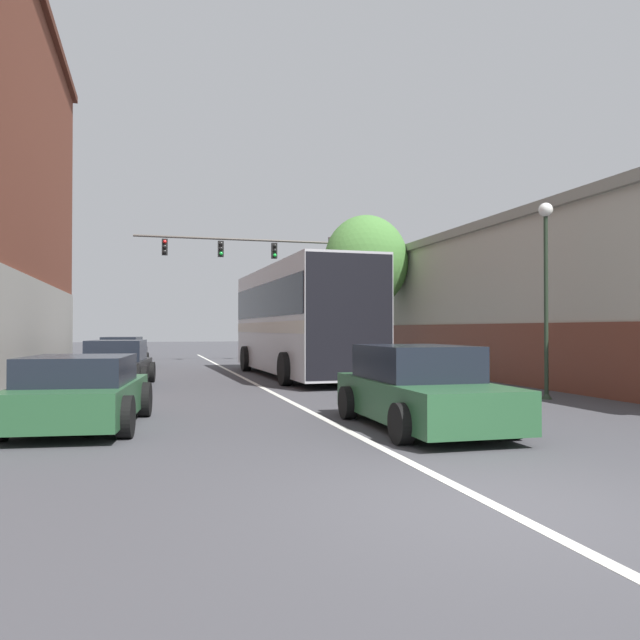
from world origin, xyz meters
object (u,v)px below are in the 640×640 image
(traffic_signal_gantry, at_px, (266,266))
(street_tree_far, at_px, (336,287))
(street_tree_near, at_px, (366,262))
(parked_car_left_mid, at_px, (117,364))
(bus, at_px, (299,316))
(hatchback_foreground, at_px, (420,389))
(parked_car_left_far, at_px, (123,352))
(street_lamp, at_px, (546,280))
(parked_car_left_near, at_px, (80,393))

(traffic_signal_gantry, height_order, street_tree_far, traffic_signal_gantry)
(street_tree_near, bearing_deg, traffic_signal_gantry, 116.14)
(parked_car_left_mid, bearing_deg, bus, -64.70)
(hatchback_foreground, relative_size, parked_car_left_far, 1.08)
(parked_car_left_mid, distance_m, street_tree_near, 12.16)
(traffic_signal_gantry, relative_size, street_tree_far, 1.80)
(street_tree_far, bearing_deg, street_tree_near, -94.70)
(traffic_signal_gantry, distance_m, street_tree_near, 7.16)
(hatchback_foreground, relative_size, street_tree_near, 0.66)
(parked_car_left_far, relative_size, street_lamp, 0.85)
(street_tree_near, bearing_deg, street_lamp, -89.01)
(traffic_signal_gantry, bearing_deg, street_lamp, -79.77)
(hatchback_foreground, bearing_deg, parked_car_left_far, 16.84)
(parked_car_left_near, relative_size, parked_car_left_far, 1.01)
(parked_car_left_far, height_order, street_tree_near, street_tree_near)
(bus, height_order, street_tree_near, street_tree_near)
(hatchback_foreground, height_order, parked_car_left_mid, hatchback_foreground)
(hatchback_foreground, height_order, street_tree_far, street_tree_far)
(parked_car_left_far, bearing_deg, hatchback_foreground, -156.35)
(street_lamp, height_order, street_tree_far, street_tree_far)
(traffic_signal_gantry, height_order, street_lamp, traffic_signal_gantry)
(parked_car_left_near, height_order, parked_car_left_mid, parked_car_left_mid)
(parked_car_left_near, xyz_separation_m, parked_car_left_far, (0.01, 18.28, 0.03))
(parked_car_left_near, distance_m, parked_car_left_far, 18.28)
(parked_car_left_near, relative_size, street_tree_near, 0.62)
(parked_car_left_near, height_order, street_tree_near, street_tree_near)
(street_lamp, bearing_deg, bus, 115.70)
(street_lamp, bearing_deg, parked_car_left_near, -170.81)
(traffic_signal_gantry, relative_size, street_tree_near, 1.54)
(bus, distance_m, traffic_signal_gantry, 10.57)
(parked_car_left_far, relative_size, street_tree_near, 0.61)
(street_lamp, height_order, street_tree_near, street_tree_near)
(street_tree_near, bearing_deg, hatchback_foreground, -106.47)
(hatchback_foreground, xyz_separation_m, traffic_signal_gantry, (1.39, 21.76, 4.29))
(street_tree_near, bearing_deg, parked_car_left_mid, -149.09)
(parked_car_left_mid, bearing_deg, street_tree_near, -53.59)
(bus, xyz_separation_m, street_lamp, (4.06, -8.45, 0.73))
(parked_car_left_mid, bearing_deg, hatchback_foreground, -144.97)
(parked_car_left_far, height_order, street_lamp, street_lamp)
(parked_car_left_far, bearing_deg, street_lamp, -140.24)
(street_lamp, distance_m, street_tree_near, 12.31)
(bus, relative_size, street_tree_near, 1.64)
(parked_car_left_near, xyz_separation_m, traffic_signal_gantry, (6.97, 20.28, 4.35))
(traffic_signal_gantry, bearing_deg, street_tree_near, -63.86)
(bus, bearing_deg, hatchback_foreground, 175.25)
(street_tree_far, bearing_deg, parked_car_left_near, -118.03)
(parked_car_left_mid, relative_size, traffic_signal_gantry, 0.40)
(parked_car_left_far, xyz_separation_m, traffic_signal_gantry, (6.97, 2.00, 4.32))
(traffic_signal_gantry, distance_m, street_tree_far, 3.82)
(bus, relative_size, parked_car_left_far, 2.69)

